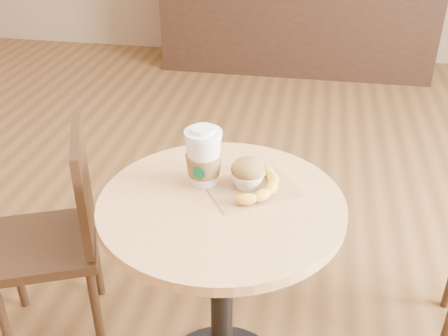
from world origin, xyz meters
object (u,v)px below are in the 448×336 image
chair_left (59,232)px  coffee_cup (204,159)px  banana (262,183)px  muffin (248,173)px  cafe_table (222,262)px

chair_left → coffee_cup: size_ratio=4.58×
chair_left → coffee_cup: 0.66m
banana → chair_left: bearing=179.5°
muffin → banana: 0.05m
cafe_table → chair_left: 0.62m
cafe_table → muffin: (0.06, 0.08, 0.27)m
cafe_table → banana: banana is taller
cafe_table → banana: size_ratio=3.04×
chair_left → muffin: 0.75m
coffee_cup → muffin: size_ratio=1.81×
coffee_cup → banana: coffee_cup is taller
chair_left → banana: bearing=61.7°
cafe_table → banana: (0.10, 0.08, 0.24)m
coffee_cup → banana: size_ratio=0.72×
muffin → banana: bearing=-3.1°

